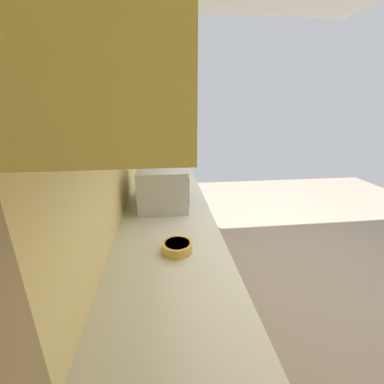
# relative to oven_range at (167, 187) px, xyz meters

# --- Properties ---
(ground_plane) EXTENTS (6.62, 6.62, 0.00)m
(ground_plane) POSITION_rel_oven_range_xyz_m (-1.69, -1.13, -0.46)
(ground_plane) COLOR gray
(wall_back) EXTENTS (4.26, 0.12, 2.79)m
(wall_back) POSITION_rel_oven_range_xyz_m (-1.69, 0.39, 0.93)
(wall_back) COLOR #F2D281
(wall_back) RESTS_ON ground_plane
(counter_run) EXTENTS (3.45, 0.64, 0.90)m
(counter_run) POSITION_rel_oven_range_xyz_m (-2.02, 0.03, -0.01)
(counter_run) COLOR #E0CC75
(counter_run) RESTS_ON ground_plane
(upper_cabinets) EXTENTS (2.58, 0.33, 0.74)m
(upper_cabinets) POSITION_rel_oven_range_xyz_m (-2.02, 0.17, 1.50)
(upper_cabinets) COLOR #D7CC77
(oven_range) EXTENTS (0.60, 0.68, 1.08)m
(oven_range) POSITION_rel_oven_range_xyz_m (0.00, 0.00, 0.00)
(oven_range) COLOR #B7BABF
(oven_range) RESTS_ON ground_plane
(microwave) EXTENTS (0.53, 0.36, 0.30)m
(microwave) POSITION_rel_oven_range_xyz_m (-1.67, 0.04, 0.59)
(microwave) COLOR #B7BABF
(microwave) RESTS_ON counter_run
(bowl) EXTENTS (0.16, 0.16, 0.05)m
(bowl) POSITION_rel_oven_range_xyz_m (-2.37, -0.02, 0.46)
(bowl) COLOR gold
(bowl) RESTS_ON counter_run
(kettle) EXTENTS (0.20, 0.15, 0.15)m
(kettle) POSITION_rel_oven_range_xyz_m (-0.57, -0.02, 0.50)
(kettle) COLOR #B7BABF
(kettle) RESTS_ON counter_run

